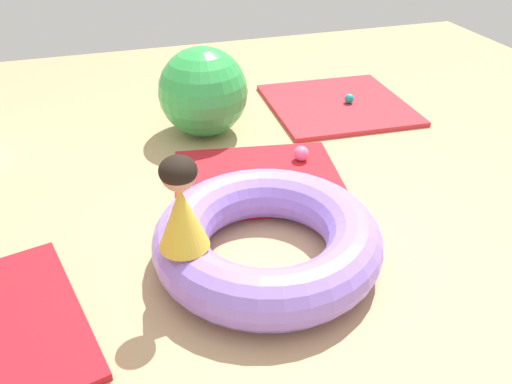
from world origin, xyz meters
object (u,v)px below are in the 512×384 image
object	(u,v)px
play_ball_teal	(349,99)
play_ball_red	(254,198)
play_ball_pink	(301,153)
inflatable_cushion	(267,239)
child_in_yellow	(181,205)
exercise_ball_large	(203,92)

from	to	relation	value
play_ball_teal	play_ball_red	size ratio (longest dim) A/B	1.00
play_ball_pink	play_ball_teal	size ratio (longest dim) A/B	1.33
inflatable_cushion	child_in_yellow	distance (m)	0.61
play_ball_teal	exercise_ball_large	distance (m)	1.36
inflatable_cushion	play_ball_red	world-z (taller)	inflatable_cushion
play_ball_teal	play_ball_red	distance (m)	1.81
child_in_yellow	exercise_ball_large	distance (m)	1.87
exercise_ball_large	play_ball_teal	bearing A→B (deg)	5.07
play_ball_red	play_ball_pink	bearing A→B (deg)	42.01
child_in_yellow	play_ball_red	world-z (taller)	child_in_yellow
child_in_yellow	play_ball_pink	size ratio (longest dim) A/B	4.42
play_ball_pink	inflatable_cushion	bearing A→B (deg)	-121.18
inflatable_cushion	play_ball_pink	world-z (taller)	inflatable_cushion
inflatable_cushion	play_ball_red	distance (m)	0.52
play_ball_teal	exercise_ball_large	world-z (taller)	exercise_ball_large
play_ball_pink	play_ball_teal	world-z (taller)	play_ball_pink
inflatable_cushion	play_ball_pink	xyz separation A→B (m)	(0.57, 0.95, -0.05)
play_ball_red	exercise_ball_large	world-z (taller)	exercise_ball_large
inflatable_cushion	exercise_ball_large	world-z (taller)	exercise_ball_large
child_in_yellow	play_ball_teal	xyz separation A→B (m)	(1.82, 1.91, -0.45)
play_ball_pink	play_ball_red	size ratio (longest dim) A/B	1.33
play_ball_teal	play_ball_red	xyz separation A→B (m)	(-1.28, -1.29, -0.00)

